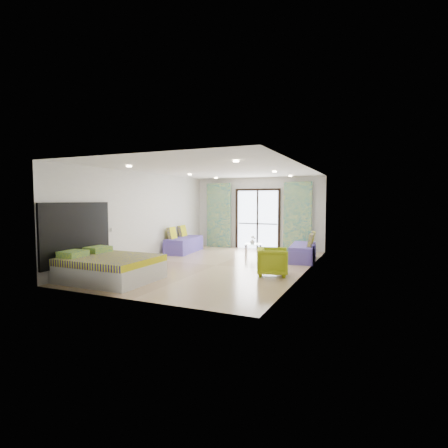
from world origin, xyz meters
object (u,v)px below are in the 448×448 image
at_px(daybed_right, 303,252).
at_px(bed, 109,268).
at_px(armchair, 273,260).
at_px(coffee_table, 253,245).
at_px(daybed_left, 184,244).

bearing_deg(daybed_right, bed, -134.86).
distance_m(daybed_right, armchair, 2.46).
distance_m(daybed_right, coffee_table, 1.85).
height_order(daybed_left, daybed_right, daybed_left).
bearing_deg(daybed_right, daybed_left, 173.92).
distance_m(bed, daybed_left, 4.52).
xyz_separation_m(daybed_right, armchair, (-0.29, -2.44, 0.10)).
bearing_deg(armchair, daybed_left, 41.81).
height_order(daybed_left, armchair, daybed_left).
relative_size(coffee_table, armchair, 0.91).
bearing_deg(bed, armchair, 31.65).
height_order(bed, daybed_right, daybed_right).
bearing_deg(coffee_table, armchair, -62.69).
relative_size(bed, armchair, 2.72).
bearing_deg(armchair, coffee_table, 10.82).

